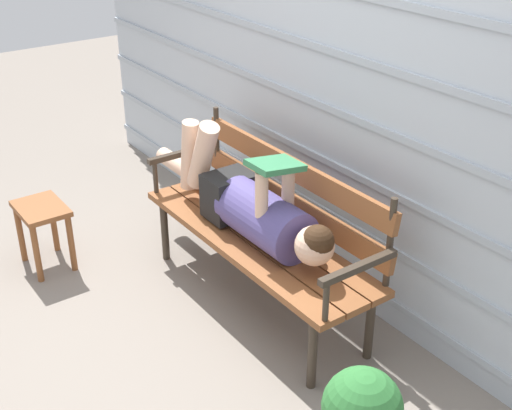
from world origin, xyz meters
TOP-DOWN VIEW (x-y plane):
  - ground_plane at (0.00, 0.00)m, footprint 12.00×12.00m
  - house_siding at (0.00, 0.65)m, footprint 5.02×0.08m
  - park_bench at (-0.00, 0.24)m, footprint 1.56×0.47m
  - reclining_person at (-0.05, 0.17)m, footprint 1.67×0.27m
  - footstool at (-1.03, -0.61)m, footprint 0.35×0.26m

SIDE VIEW (x-z plane):
  - ground_plane at x=0.00m, z-range 0.00..0.00m
  - footstool at x=-1.03m, z-range 0.10..0.49m
  - park_bench at x=0.00m, z-range 0.03..0.90m
  - reclining_person at x=-0.05m, z-range 0.31..0.85m
  - house_siding at x=0.00m, z-range 0.00..2.35m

